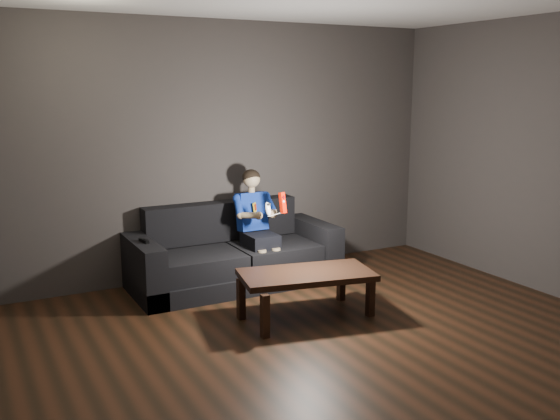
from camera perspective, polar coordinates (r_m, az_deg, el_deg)
floor at (r=4.92m, az=7.10°, el=-13.13°), size 5.00×5.00×0.00m
back_wall at (r=6.71m, az=-4.95°, el=5.49°), size 5.00×0.04×2.70m
sofa at (r=6.48m, az=-4.29°, el=-4.49°), size 2.11×0.91×0.81m
child at (r=6.42m, az=-2.18°, el=-0.65°), size 0.44×0.54×1.09m
wii_remote_red at (r=6.05m, az=0.25°, el=0.67°), size 0.07×0.09×0.21m
nunchuk_white at (r=5.99m, az=-1.11°, el=0.09°), size 0.08×0.10×0.15m
wii_remote_black at (r=6.02m, az=-12.34°, el=-2.77°), size 0.06×0.16×0.03m
coffee_table at (r=5.52m, az=2.42°, el=-6.24°), size 1.25×0.80×0.42m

